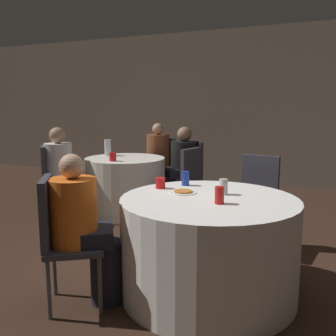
{
  "coord_description": "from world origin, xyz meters",
  "views": [
    {
      "loc": [
        0.98,
        -2.73,
        1.43
      ],
      "look_at": [
        -0.4,
        0.46,
        0.85
      ],
      "focal_mm": 40.0,
      "sensor_mm": 36.0,
      "label": 1
    }
  ],
  "objects_px": {
    "chair_far_east": "(185,180)",
    "person_white_shirt": "(65,173)",
    "person_black_shirt": "(180,166)",
    "soda_can_blue": "(185,178)",
    "soda_can_silver": "(223,187)",
    "table_far": "(125,186)",
    "person_floral_shirt": "(156,162)",
    "table_near": "(208,246)",
    "person_orange_shirt": "(85,230)",
    "chair_near_north": "(257,194)",
    "chair_far_southwest": "(51,176)",
    "chair_far_northeast": "(191,168)",
    "chair_near_southwest": "(60,231)",
    "chair_far_north": "(161,163)",
    "pizza_plate_near": "(183,192)",
    "soda_can_red": "(219,195)",
    "bottle_far": "(108,148)"
  },
  "relations": [
    {
      "from": "soda_can_red",
      "to": "table_far",
      "type": "bearing_deg",
      "value": 134.88
    },
    {
      "from": "chair_near_north",
      "to": "person_black_shirt",
      "type": "xyz_separation_m",
      "value": [
        -1.27,
        1.13,
        0.04
      ]
    },
    {
      "from": "person_floral_shirt",
      "to": "person_black_shirt",
      "type": "bearing_deg",
      "value": 159.95
    },
    {
      "from": "chair_far_north",
      "to": "bottle_far",
      "type": "height_order",
      "value": "bottle_far"
    },
    {
      "from": "chair_far_northeast",
      "to": "chair_far_east",
      "type": "distance_m",
      "value": 0.87
    },
    {
      "from": "person_black_shirt",
      "to": "soda_can_blue",
      "type": "distance_m",
      "value": 2.02
    },
    {
      "from": "person_black_shirt",
      "to": "soda_can_red",
      "type": "distance_m",
      "value": 2.64
    },
    {
      "from": "table_near",
      "to": "chair_near_southwest",
      "type": "height_order",
      "value": "chair_near_southwest"
    },
    {
      "from": "chair_far_north",
      "to": "table_far",
      "type": "bearing_deg",
      "value": 90.0
    },
    {
      "from": "person_black_shirt",
      "to": "soda_can_blue",
      "type": "relative_size",
      "value": 9.4
    },
    {
      "from": "table_near",
      "to": "person_orange_shirt",
      "type": "relative_size",
      "value": 1.21
    },
    {
      "from": "person_orange_shirt",
      "to": "soda_can_silver",
      "type": "relative_size",
      "value": 9.06
    },
    {
      "from": "person_black_shirt",
      "to": "person_white_shirt",
      "type": "bearing_deg",
      "value": 89.31
    },
    {
      "from": "table_near",
      "to": "bottle_far",
      "type": "relative_size",
      "value": 5.99
    },
    {
      "from": "table_near",
      "to": "chair_near_north",
      "type": "distance_m",
      "value": 1.1
    },
    {
      "from": "pizza_plate_near",
      "to": "soda_can_red",
      "type": "bearing_deg",
      "value": -31.33
    },
    {
      "from": "chair_far_north",
      "to": "pizza_plate_near",
      "type": "relative_size",
      "value": 4.38
    },
    {
      "from": "chair_far_north",
      "to": "soda_can_red",
      "type": "bearing_deg",
      "value": 127.81
    },
    {
      "from": "chair_near_southwest",
      "to": "soda_can_silver",
      "type": "distance_m",
      "value": 1.25
    },
    {
      "from": "person_black_shirt",
      "to": "soda_can_blue",
      "type": "height_order",
      "value": "person_black_shirt"
    },
    {
      "from": "table_far",
      "to": "soda_can_silver",
      "type": "xyz_separation_m",
      "value": [
        1.74,
        -1.52,
        0.44
      ]
    },
    {
      "from": "person_floral_shirt",
      "to": "soda_can_silver",
      "type": "height_order",
      "value": "person_floral_shirt"
    },
    {
      "from": "chair_far_east",
      "to": "person_white_shirt",
      "type": "height_order",
      "value": "person_white_shirt"
    },
    {
      "from": "chair_far_northeast",
      "to": "bottle_far",
      "type": "xyz_separation_m",
      "value": [
        -1.03,
        -0.53,
        0.3
      ]
    },
    {
      "from": "table_near",
      "to": "person_orange_shirt",
      "type": "distance_m",
      "value": 0.93
    },
    {
      "from": "pizza_plate_near",
      "to": "person_white_shirt",
      "type": "bearing_deg",
      "value": 152.16
    },
    {
      "from": "chair_far_southwest",
      "to": "chair_far_northeast",
      "type": "bearing_deg",
      "value": 90.7
    },
    {
      "from": "soda_can_silver",
      "to": "soda_can_red",
      "type": "distance_m",
      "value": 0.29
    },
    {
      "from": "soda_can_red",
      "to": "bottle_far",
      "type": "relative_size",
      "value": 0.55
    },
    {
      "from": "table_far",
      "to": "person_white_shirt",
      "type": "bearing_deg",
      "value": -138.59
    },
    {
      "from": "chair_near_southwest",
      "to": "pizza_plate_near",
      "type": "bearing_deg",
      "value": 102.53
    },
    {
      "from": "table_near",
      "to": "chair_near_southwest",
      "type": "xyz_separation_m",
      "value": [
        -0.9,
        -0.6,
        0.19
      ]
    },
    {
      "from": "chair_far_northeast",
      "to": "bottle_far",
      "type": "bearing_deg",
      "value": 74.64
    },
    {
      "from": "table_far",
      "to": "person_floral_shirt",
      "type": "relative_size",
      "value": 0.9
    },
    {
      "from": "chair_far_northeast",
      "to": "soda_can_silver",
      "type": "bearing_deg",
      "value": 163.17
    },
    {
      "from": "chair_far_east",
      "to": "soda_can_silver",
      "type": "relative_size",
      "value": 7.73
    },
    {
      "from": "table_near",
      "to": "table_far",
      "type": "relative_size",
      "value": 1.26
    },
    {
      "from": "person_floral_shirt",
      "to": "soda_can_blue",
      "type": "relative_size",
      "value": 9.62
    },
    {
      "from": "pizza_plate_near",
      "to": "chair_near_north",
      "type": "bearing_deg",
      "value": 67.55
    },
    {
      "from": "chair_near_southwest",
      "to": "chair_far_north",
      "type": "bearing_deg",
      "value": 158.19
    },
    {
      "from": "chair_near_southwest",
      "to": "person_floral_shirt",
      "type": "bearing_deg",
      "value": 159.12
    },
    {
      "from": "chair_near_southwest",
      "to": "chair_far_southwest",
      "type": "xyz_separation_m",
      "value": [
        -1.49,
        1.65,
        0.0
      ]
    },
    {
      "from": "chair_far_north",
      "to": "person_floral_shirt",
      "type": "bearing_deg",
      "value": 90.0
    },
    {
      "from": "chair_near_southwest",
      "to": "person_black_shirt",
      "type": "relative_size",
      "value": 0.82
    },
    {
      "from": "chair_near_southwest",
      "to": "person_black_shirt",
      "type": "height_order",
      "value": "person_black_shirt"
    },
    {
      "from": "table_near",
      "to": "person_black_shirt",
      "type": "bearing_deg",
      "value": 116.58
    },
    {
      "from": "chair_far_northeast",
      "to": "person_orange_shirt",
      "type": "xyz_separation_m",
      "value": [
        0.23,
        -2.82,
        0.0
      ]
    },
    {
      "from": "soda_can_blue",
      "to": "soda_can_silver",
      "type": "bearing_deg",
      "value": -27.2
    },
    {
      "from": "chair_far_north",
      "to": "soda_can_red",
      "type": "height_order",
      "value": "chair_far_north"
    },
    {
      "from": "bottle_far",
      "to": "person_orange_shirt",
      "type": "bearing_deg",
      "value": -61.23
    }
  ]
}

